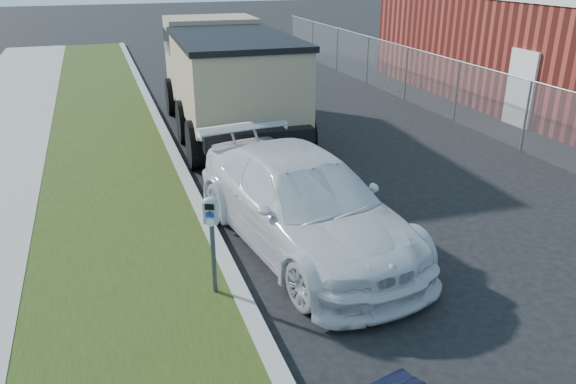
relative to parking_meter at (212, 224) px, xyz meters
name	(u,v)px	position (x,y,z in m)	size (l,w,h in m)	color
ground	(388,259)	(2.93, 0.23, -1.21)	(120.00, 120.00, 0.00)	black
streetside	(32,253)	(-2.63, 2.23, -1.14)	(6.12, 50.00, 0.15)	gray
chainlink_fence	(458,80)	(8.93, 7.23, 0.05)	(0.06, 30.06, 30.00)	slate
parking_meter	(212,224)	(0.00, 0.00, 0.00)	(0.24, 0.21, 1.48)	#3F4247
white_wagon	(303,202)	(1.80, 1.23, -0.42)	(2.20, 5.42, 1.57)	silver
dump_truck	(225,72)	(2.19, 8.61, 0.44)	(3.24, 7.59, 2.93)	black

